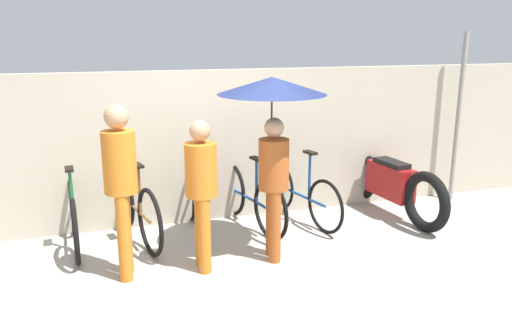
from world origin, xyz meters
The scene contains 12 objects.
ground_plane centered at (0.00, 0.00, 0.00)m, with size 30.00×30.00×0.00m, color #9E998E.
back_wall centered at (0.00, 1.95, 0.97)m, with size 12.03×0.12×1.94m.
parked_bicycle_0 centered at (-1.40, 1.53, 0.37)m, with size 0.44×1.68×1.02m.
parked_bicycle_1 centered at (-0.70, 1.50, 0.40)m, with size 0.56×1.72×0.98m.
parked_bicycle_2 centered at (0.00, 1.46, 0.39)m, with size 0.44×1.81×1.03m.
parked_bicycle_3 centered at (0.70, 1.53, 0.39)m, with size 0.55×1.70×1.08m.
parked_bicycle_4 centered at (1.39, 1.54, 0.37)m, with size 0.56×1.65×1.10m.
pedestrian_leading centered at (-0.87, 0.58, 1.03)m, with size 0.32×0.32×1.74m.
pedestrian_center centered at (-0.09, 0.53, 0.91)m, with size 0.32×0.32×1.56m.
pedestrian_trailing centered at (0.69, 0.65, 1.59)m, with size 1.14×1.14×1.95m.
motorcycle centered at (2.64, 1.41, 0.42)m, with size 0.58×2.13×0.95m.
awning_pole centered at (3.85, 1.69, 1.20)m, with size 0.07×0.07×2.41m.
Camera 1 is at (-0.97, -4.20, 2.38)m, focal length 35.00 mm.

